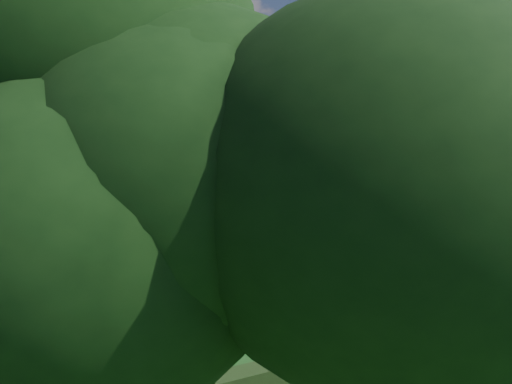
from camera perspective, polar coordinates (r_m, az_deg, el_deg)
path at (r=18.01m, az=23.46°, el=-16.91°), size 160.00×2.00×0.04m
hedge at (r=19.42m, az=17.46°, el=-13.41°), size 80.00×0.70×0.70m
fence at (r=19.38m, az=16.75°, el=-10.73°), size 80.00×0.04×0.04m
docks at (r=41.76m, az=-8.82°, el=-1.42°), size 90.00×41.60×0.25m
tree at (r=6.64m, az=-5.63°, el=3.23°), size 7.75×8.04×10.83m
crane at (r=44.33m, az=-2.53°, el=6.57°), size 6.21×13.47×22.35m
cargo_ship_mid at (r=233.18m, az=-11.18°, el=8.62°), size 110.95×26.13×21.50m
cargo_ship_east at (r=287.04m, az=20.45°, el=8.45°), size 80.36×45.77×21.50m
sailboat_fleet at (r=42.12m, az=-10.18°, el=6.31°), size 75.17×49.37×13.69m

